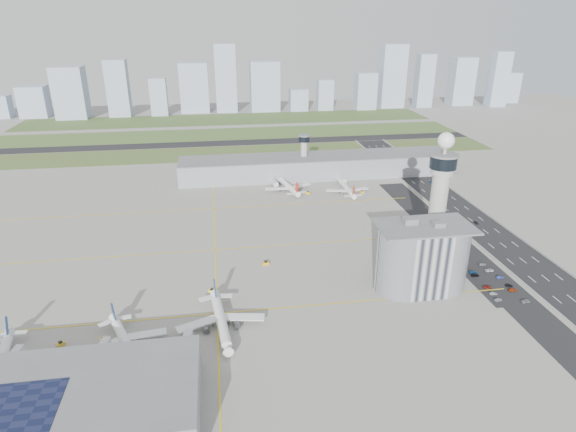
{
  "coord_description": "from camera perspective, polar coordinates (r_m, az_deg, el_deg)",
  "views": [
    {
      "loc": [
        -36.38,
        -202.6,
        115.55
      ],
      "look_at": [
        0.0,
        35.0,
        15.0
      ],
      "focal_mm": 30.0,
      "sensor_mm": 36.0,
      "label": 1
    }
  ],
  "objects": [
    {
      "name": "ground",
      "position": [
        236.06,
        1.29,
        -6.61
      ],
      "size": [
        1000.0,
        1000.0,
        0.0
      ],
      "primitive_type": "plane",
      "color": "#9C9A92"
    },
    {
      "name": "grass_strip_0",
      "position": [
        443.23,
        -6.34,
        7.46
      ],
      "size": [
        480.0,
        50.0,
        0.08
      ],
      "primitive_type": "cube",
      "color": "#465B2B",
      "rests_on": "ground"
    },
    {
      "name": "grass_strip_1",
      "position": [
        515.97,
        -6.76,
        9.61
      ],
      "size": [
        480.0,
        60.0,
        0.08
      ],
      "primitive_type": "cube",
      "color": "#4C6A32",
      "rests_on": "ground"
    },
    {
      "name": "grass_strip_2",
      "position": [
        594.17,
        -7.1,
        11.32
      ],
      "size": [
        480.0,
        70.0,
        0.08
      ],
      "primitive_type": "cube",
      "color": "#4A622E",
      "rests_on": "ground"
    },
    {
      "name": "runway",
      "position": [
        479.02,
        -6.56,
        8.6
      ],
      "size": [
        480.0,
        22.0,
        0.1
      ],
      "primitive_type": "cube",
      "color": "black",
      "rests_on": "ground"
    },
    {
      "name": "highway",
      "position": [
        278.03,
        25.41,
        -4.21
      ],
      "size": [
        28.0,
        500.0,
        0.1
      ],
      "primitive_type": "cube",
      "color": "black",
      "rests_on": "ground"
    },
    {
      "name": "barrier_left",
      "position": [
        270.43,
        22.95,
        -4.4
      ],
      "size": [
        0.6,
        500.0,
        1.2
      ],
      "primitive_type": "cube",
      "color": "#9E9E99",
      "rests_on": "ground"
    },
    {
      "name": "barrier_right",
      "position": [
        285.68,
        27.77,
        -3.83
      ],
      "size": [
        0.6,
        500.0,
        1.2
      ],
      "primitive_type": "cube",
      "color": "#9E9E99",
      "rests_on": "ground"
    },
    {
      "name": "landside_road",
      "position": [
        257.7,
        21.93,
        -5.73
      ],
      "size": [
        18.0,
        260.0,
        0.08
      ],
      "primitive_type": "cube",
      "color": "black",
      "rests_on": "ground"
    },
    {
      "name": "parking_lot",
      "position": [
        247.85,
        22.87,
        -7.04
      ],
      "size": [
        20.0,
        44.0,
        0.1
      ],
      "primitive_type": "cube",
      "color": "black",
      "rests_on": "ground"
    },
    {
      "name": "taxiway_line_h_0",
      "position": [
        207.74,
        -8.39,
        -11.37
      ],
      "size": [
        260.0,
        0.6,
        0.01
      ],
      "primitive_type": "cube",
      "color": "yellow",
      "rests_on": "ground"
    },
    {
      "name": "taxiway_line_h_1",
      "position": [
        259.75,
        -8.61,
        -3.99
      ],
      "size": [
        260.0,
        0.6,
        0.01
      ],
      "primitive_type": "cube",
      "color": "yellow",
      "rests_on": "ground"
    },
    {
      "name": "taxiway_line_h_2",
      "position": [
        314.61,
        -8.75,
        0.88
      ],
      "size": [
        260.0,
        0.6,
        0.01
      ],
      "primitive_type": "cube",
      "color": "yellow",
      "rests_on": "ground"
    },
    {
      "name": "taxiway_line_v",
      "position": [
        259.75,
        -8.61,
        -3.99
      ],
      "size": [
        0.6,
        260.0,
        0.01
      ],
      "primitive_type": "cube",
      "color": "yellow",
      "rests_on": "ground"
    },
    {
      "name": "control_tower",
      "position": [
        250.16,
        17.53,
        2.84
      ],
      "size": [
        14.0,
        14.0,
        64.5
      ],
      "color": "#ADAAA5",
      "rests_on": "ground"
    },
    {
      "name": "secondary_tower",
      "position": [
        371.61,
        1.91,
        7.6
      ],
      "size": [
        8.6,
        8.6,
        31.9
      ],
      "color": "#ADAAA5",
      "rests_on": "ground"
    },
    {
      "name": "admin_building",
      "position": [
        224.67,
        15.55,
        -4.7
      ],
      "size": [
        42.0,
        24.0,
        33.5
      ],
      "color": "#B2B2B7",
      "rests_on": "ground"
    },
    {
      "name": "terminal_pier",
      "position": [
        374.63,
        3.45,
        5.96
      ],
      "size": [
        210.0,
        32.0,
        15.8
      ],
      "color": "gray",
      "rests_on": "ground"
    },
    {
      "name": "near_terminal",
      "position": [
        170.65,
        -25.58,
        -19.76
      ],
      "size": [
        84.0,
        42.0,
        13.0
      ],
      "color": "gray",
      "rests_on": "ground"
    },
    {
      "name": "airplane_near_b",
      "position": [
        193.52,
        -18.77,
        -13.45
      ],
      "size": [
        44.14,
        47.08,
        10.5
      ],
      "primitive_type": null,
      "rotation": [
        0.0,
        0.0,
        -1.16
      ],
      "color": "white",
      "rests_on": "ground"
    },
    {
      "name": "airplane_near_c",
      "position": [
        195.44,
        -7.97,
        -11.68
      ],
      "size": [
        40.24,
        45.86,
        11.82
      ],
      "primitive_type": null,
      "rotation": [
        0.0,
        0.0,
        -1.46
      ],
      "color": "white",
      "rests_on": "ground"
    },
    {
      "name": "airplane_far_a",
      "position": [
        342.53,
        -0.02,
        4.0
      ],
      "size": [
        42.13,
        46.88,
        11.4
      ],
      "primitive_type": null,
      "rotation": [
        0.0,
        0.0,
        1.77
      ],
      "color": "white",
      "rests_on": "ground"
    },
    {
      "name": "airplane_far_b",
      "position": [
        340.61,
        7.02,
        3.59
      ],
      "size": [
        30.92,
        36.26,
        10.07
      ],
      "primitive_type": null,
      "rotation": [
        0.0,
        0.0,
        1.58
      ],
      "color": "white",
      "rests_on": "ground"
    },
    {
      "name": "jet_bridge_near_0",
      "position": [
        196.53,
        -30.97,
        -16.08
      ],
      "size": [
        5.39,
        14.31,
        5.7
      ],
      "primitive_type": null,
      "rotation": [
        0.0,
        0.0,
        1.4
      ],
      "color": "silver",
      "rests_on": "ground"
    },
    {
      "name": "jet_bridge_near_1",
      "position": [
        186.89,
        -22.12,
        -16.37
      ],
      "size": [
        5.39,
        14.31,
        5.7
      ],
      "primitive_type": null,
      "rotation": [
        0.0,
        0.0,
        1.4
      ],
      "color": "silver",
      "rests_on": "ground"
    },
    {
      "name": "jet_bridge_near_2",
      "position": [
        181.74,
        -12.53,
        -16.27
      ],
      "size": [
        5.39,
        14.31,
        5.7
      ],
      "primitive_type": null,
      "rotation": [
        0.0,
        0.0,
        1.4
      ],
      "color": "silver",
      "rests_on": "ground"
    },
    {
      "name": "jet_bridge_far_0",
      "position": [
        355.15,
        -2.06,
        4.18
      ],
      "size": [
        5.39,
        14.31,
        5.7
      ],
      "primitive_type": null,
      "rotation": [
        0.0,
        0.0,
        -1.4
      ],
      "color": "silver",
      "rests_on": "ground"
    },
    {
      "name": "jet_bridge_far_1",
      "position": [
        363.97,
        5.81,
        4.54
      ],
      "size": [
        5.39,
        14.31,
        5.7
      ],
      "primitive_type": null,
      "rotation": [
        0.0,
        0.0,
        -1.4
      ],
      "color": "silver",
      "rests_on": "ground"
    },
    {
      "name": "tug_0",
      "position": [
        206.77,
        -25.35,
        -13.5
      ],
      "size": [
        3.7,
        3.36,
        1.78
      ],
      "primitive_type": null,
      "rotation": [
        0.0,
        0.0,
        2.1
      ],
      "color": "gold",
      "rests_on": "ground"
    },
    {
      "name": "tug_1",
      "position": [
        202.15,
        -21.01,
        -13.55
      ],
      "size": [
        3.56,
        4.25,
        2.11
      ],
      "primitive_type": null,
      "rotation": [
        0.0,
        0.0,
        -2.81
      ],
      "color": "yellow",
      "rests_on": "ground"
    },
    {
      "name": "tug_2",
      "position": [
        222.15,
        -9.03,
        -8.71
      ],
      "size": [
        3.36,
        2.94,
        1.63
      ],
      "primitive_type": null,
      "rotation": [
        0.0,
        0.0,
        -2.01
      ],
      "color": "yellow",
      "rests_on": "ground"
    },
    {
      "name": "tug_3",
      "position": [
        242.2,
        -2.65,
        -5.56
      ],
      "size": [
        3.39,
        2.41,
        1.91
      ],
      "primitive_type": null,
      "rotation": [
        0.0,
        0.0,
        1.62
      ],
      "color": "orange",
      "rests_on": "ground"
    },
    {
      "name": "tug_4",
      "position": [
        337.23,
        2.41,
        2.8
      ],
      "size": [
        3.62,
        3.2,
        1.75
      ],
      "primitive_type": null,
      "rotation": [
        0.0,
        0.0,
        -2.04
      ],
      "color": "#F0B004",
      "rests_on": "ground"
    },
    {
      "name": "tug_5",
      "position": [
        342.82,
        8.72,
        2.91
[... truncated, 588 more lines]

